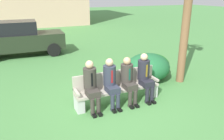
{
  "coord_description": "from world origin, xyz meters",
  "views": [
    {
      "loc": [
        -2.5,
        -5.06,
        2.96
      ],
      "look_at": [
        -0.05,
        0.4,
        0.85
      ],
      "focal_mm": 35.44,
      "sensor_mm": 36.0,
      "label": 1
    }
  ],
  "objects_px": {
    "seated_man_centerleft": "(111,80)",
    "parked_car_near": "(21,39)",
    "seated_man_leftmost": "(91,83)",
    "park_bench": "(117,87)",
    "shrub_mid_lawn": "(151,65)",
    "seated_man_centerright": "(128,78)",
    "seated_man_rightmost": "(145,74)",
    "shrub_near_bench": "(148,67)"
  },
  "relations": [
    {
      "from": "park_bench",
      "to": "seated_man_rightmost",
      "type": "xyz_separation_m",
      "value": [
        0.82,
        -0.13,
        0.31
      ]
    },
    {
      "from": "seated_man_rightmost",
      "to": "shrub_mid_lawn",
      "type": "bearing_deg",
      "value": 50.23
    },
    {
      "from": "park_bench",
      "to": "seated_man_leftmost",
      "type": "xyz_separation_m",
      "value": [
        -0.8,
        -0.13,
        0.31
      ]
    },
    {
      "from": "seated_man_centerleft",
      "to": "parked_car_near",
      "type": "xyz_separation_m",
      "value": [
        -1.88,
        6.49,
        0.1
      ]
    },
    {
      "from": "seated_man_centerleft",
      "to": "shrub_mid_lawn",
      "type": "height_order",
      "value": "seated_man_centerleft"
    },
    {
      "from": "seated_man_centerleft",
      "to": "shrub_near_bench",
      "type": "bearing_deg",
      "value": 30.83
    },
    {
      "from": "park_bench",
      "to": "parked_car_near",
      "type": "bearing_deg",
      "value": 108.46
    },
    {
      "from": "park_bench",
      "to": "seated_man_centerright",
      "type": "height_order",
      "value": "seated_man_centerright"
    },
    {
      "from": "park_bench",
      "to": "seated_man_centerleft",
      "type": "height_order",
      "value": "seated_man_centerleft"
    },
    {
      "from": "park_bench",
      "to": "shrub_near_bench",
      "type": "bearing_deg",
      "value": 31.28
    },
    {
      "from": "seated_man_centerright",
      "to": "shrub_mid_lawn",
      "type": "height_order",
      "value": "seated_man_centerright"
    },
    {
      "from": "shrub_near_bench",
      "to": "shrub_mid_lawn",
      "type": "bearing_deg",
      "value": 41.43
    },
    {
      "from": "park_bench",
      "to": "seated_man_centerleft",
      "type": "relative_size",
      "value": 1.84
    },
    {
      "from": "seated_man_leftmost",
      "to": "shrub_mid_lawn",
      "type": "distance_m",
      "value": 3.22
    },
    {
      "from": "shrub_near_bench",
      "to": "parked_car_near",
      "type": "distance_m",
      "value": 6.56
    },
    {
      "from": "seated_man_rightmost",
      "to": "parked_car_near",
      "type": "distance_m",
      "value": 7.12
    },
    {
      "from": "seated_man_centerleft",
      "to": "seated_man_rightmost",
      "type": "height_order",
      "value": "seated_man_rightmost"
    },
    {
      "from": "seated_man_rightmost",
      "to": "parked_car_near",
      "type": "bearing_deg",
      "value": 114.42
    },
    {
      "from": "seated_man_rightmost",
      "to": "shrub_near_bench",
      "type": "distance_m",
      "value": 1.45
    },
    {
      "from": "park_bench",
      "to": "seated_man_leftmost",
      "type": "relative_size",
      "value": 1.82
    },
    {
      "from": "seated_man_centerleft",
      "to": "parked_car_near",
      "type": "height_order",
      "value": "parked_car_near"
    },
    {
      "from": "seated_man_rightmost",
      "to": "parked_car_near",
      "type": "xyz_separation_m",
      "value": [
        -2.94,
        6.48,
        0.09
      ]
    },
    {
      "from": "seated_man_leftmost",
      "to": "parked_car_near",
      "type": "relative_size",
      "value": 0.34
    },
    {
      "from": "shrub_near_bench",
      "to": "parked_car_near",
      "type": "height_order",
      "value": "parked_car_near"
    },
    {
      "from": "seated_man_leftmost",
      "to": "parked_car_near",
      "type": "distance_m",
      "value": 6.62
    },
    {
      "from": "shrub_mid_lawn",
      "to": "parked_car_near",
      "type": "height_order",
      "value": "parked_car_near"
    },
    {
      "from": "seated_man_rightmost",
      "to": "seated_man_leftmost",
      "type": "bearing_deg",
      "value": -179.98
    },
    {
      "from": "shrub_mid_lawn",
      "to": "parked_car_near",
      "type": "relative_size",
      "value": 0.34
    },
    {
      "from": "park_bench",
      "to": "seated_man_rightmost",
      "type": "height_order",
      "value": "seated_man_rightmost"
    },
    {
      "from": "seated_man_leftmost",
      "to": "seated_man_centerleft",
      "type": "bearing_deg",
      "value": -0.13
    },
    {
      "from": "seated_man_centerleft",
      "to": "shrub_mid_lawn",
      "type": "distance_m",
      "value": 2.74
    },
    {
      "from": "seated_man_rightmost",
      "to": "parked_car_near",
      "type": "relative_size",
      "value": 0.34
    },
    {
      "from": "seated_man_leftmost",
      "to": "park_bench",
      "type": "bearing_deg",
      "value": 9.02
    },
    {
      "from": "seated_man_centerright",
      "to": "seated_man_rightmost",
      "type": "distance_m",
      "value": 0.54
    },
    {
      "from": "park_bench",
      "to": "shrub_mid_lawn",
      "type": "relative_size",
      "value": 1.81
    },
    {
      "from": "seated_man_centerleft",
      "to": "shrub_near_bench",
      "type": "xyz_separation_m",
      "value": [
        1.92,
        1.14,
        -0.25
      ]
    },
    {
      "from": "seated_man_centerright",
      "to": "parked_car_near",
      "type": "relative_size",
      "value": 0.33
    },
    {
      "from": "seated_man_rightmost",
      "to": "parked_car_near",
      "type": "height_order",
      "value": "parked_car_near"
    },
    {
      "from": "shrub_mid_lawn",
      "to": "seated_man_centerright",
      "type": "bearing_deg",
      "value": -140.13
    },
    {
      "from": "seated_man_leftmost",
      "to": "seated_man_centerleft",
      "type": "height_order",
      "value": "seated_man_leftmost"
    },
    {
      "from": "seated_man_centerleft",
      "to": "parked_car_near",
      "type": "distance_m",
      "value": 6.75
    },
    {
      "from": "park_bench",
      "to": "seated_man_centerright",
      "type": "bearing_deg",
      "value": -25.19
    }
  ]
}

